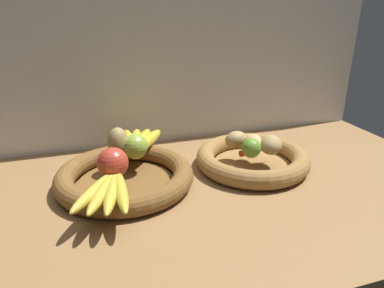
# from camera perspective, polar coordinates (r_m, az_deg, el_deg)

# --- Properties ---
(ground_plane) EXTENTS (1.40, 0.90, 0.03)m
(ground_plane) POSITION_cam_1_polar(r_m,az_deg,el_deg) (0.95, 0.71, -6.18)
(ground_plane) COLOR olive
(back_wall) EXTENTS (1.40, 0.03, 0.55)m
(back_wall) POSITION_cam_1_polar(r_m,az_deg,el_deg) (1.14, -4.12, 13.96)
(back_wall) COLOR silver
(back_wall) RESTS_ON ground_plane
(fruit_bowl_left) EXTENTS (0.35, 0.35, 0.05)m
(fruit_bowl_left) POSITION_cam_1_polar(r_m,az_deg,el_deg) (0.91, -10.80, -5.20)
(fruit_bowl_left) COLOR brown
(fruit_bowl_left) RESTS_ON ground_plane
(fruit_bowl_right) EXTENTS (0.32, 0.32, 0.05)m
(fruit_bowl_right) POSITION_cam_1_polar(r_m,az_deg,el_deg) (1.00, 9.73, -2.39)
(fruit_bowl_right) COLOR olive
(fruit_bowl_right) RESTS_ON ground_plane
(apple_red_front) EXTENTS (0.07, 0.07, 0.07)m
(apple_red_front) POSITION_cam_1_polar(r_m,az_deg,el_deg) (0.84, -12.70, -3.00)
(apple_red_front) COLOR #B73828
(apple_red_front) RESTS_ON fruit_bowl_left
(apple_green_back) EXTENTS (0.07, 0.07, 0.07)m
(apple_green_back) POSITION_cam_1_polar(r_m,az_deg,el_deg) (0.93, -9.19, -0.41)
(apple_green_back) COLOR #8CAD3D
(apple_green_back) RESTS_ON fruit_bowl_left
(pear_brown) EXTENTS (0.07, 0.07, 0.08)m
(pear_brown) POSITION_cam_1_polar(r_m,az_deg,el_deg) (0.93, -11.87, 0.13)
(pear_brown) COLOR olive
(pear_brown) RESTS_ON fruit_bowl_left
(banana_bunch_front) EXTENTS (0.13, 0.20, 0.03)m
(banana_bunch_front) POSITION_cam_1_polar(r_m,az_deg,el_deg) (0.77, -13.39, -7.22)
(banana_bunch_front) COLOR gold
(banana_bunch_front) RESTS_ON fruit_bowl_left
(banana_bunch_back) EXTENTS (0.16, 0.20, 0.03)m
(banana_bunch_back) POSITION_cam_1_polar(r_m,az_deg,el_deg) (1.01, -9.16, 0.37)
(banana_bunch_back) COLOR gold
(banana_bunch_back) RESTS_ON fruit_bowl_left
(potato_large) EXTENTS (0.07, 0.09, 0.04)m
(potato_large) POSITION_cam_1_polar(r_m,az_deg,el_deg) (0.98, 9.91, 0.22)
(potato_large) COLOR tan
(potato_large) RESTS_ON fruit_bowl_right
(potato_oblong) EXTENTS (0.07, 0.06, 0.05)m
(potato_oblong) POSITION_cam_1_polar(r_m,az_deg,el_deg) (0.99, 7.14, 0.70)
(potato_oblong) COLOR #A38451
(potato_oblong) RESTS_ON fruit_bowl_right
(potato_small) EXTENTS (0.09, 0.10, 0.05)m
(potato_small) POSITION_cam_1_polar(r_m,az_deg,el_deg) (0.97, 12.65, -0.10)
(potato_small) COLOR #A38451
(potato_small) RESTS_ON fruit_bowl_right
(lime_near) EXTENTS (0.05, 0.05, 0.05)m
(lime_near) POSITION_cam_1_polar(r_m,az_deg,el_deg) (0.94, 9.56, -0.65)
(lime_near) COLOR olive
(lime_near) RESTS_ON fruit_bowl_right
(chili_pepper) EXTENTS (0.14, 0.05, 0.02)m
(chili_pepper) POSITION_cam_1_polar(r_m,az_deg,el_deg) (0.99, 10.81, -0.61)
(chili_pepper) COLOR red
(chili_pepper) RESTS_ON fruit_bowl_right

